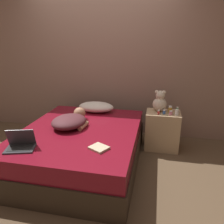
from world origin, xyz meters
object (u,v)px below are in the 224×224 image
object	(u,v)px
person_lying	(71,120)
bottle_blue	(164,112)
bottle_amber	(170,109)
bottle_red	(159,112)
laptop	(21,144)
book	(99,148)
bottle_pink	(171,113)
bottle_green	(177,110)
pillow	(96,107)
bottle_white	(177,112)
teddy_bear	(160,102)

from	to	relation	value
person_lying	bottle_blue	size ratio (longest dim) A/B	11.09
bottle_amber	bottle_red	bearing A→B (deg)	-142.07
laptop	book	world-z (taller)	laptop
bottle_pink	book	distance (m)	1.35
bottle_green	bottle_amber	xyz separation A→B (m)	(-0.11, -0.01, 0.00)
pillow	laptop	distance (m)	1.45
laptop	bottle_pink	size ratio (longest dim) A/B	5.52
bottle_red	bottle_white	xyz separation A→B (m)	(0.26, 0.01, 0.01)
bottle_blue	bottle_amber	xyz separation A→B (m)	(0.09, 0.09, 0.02)
bottle_blue	bottle_white	world-z (taller)	bottle_white
laptop	teddy_bear	xyz separation A→B (m)	(1.44, 1.40, 0.16)
book	bottle_pink	bearing A→B (deg)	54.47
laptop	book	bearing A→B (deg)	-6.00
bottle_red	laptop	bearing A→B (deg)	-138.95
teddy_bear	bottle_red	size ratio (longest dim) A/B	5.07
bottle_red	bottle_amber	world-z (taller)	bottle_amber
laptop	teddy_bear	bearing A→B (deg)	27.22
laptop	bottle_green	world-z (taller)	laptop
person_lying	bottle_green	distance (m)	1.57
pillow	bottle_amber	distance (m)	1.15
teddy_bear	bottle_green	size ratio (longest dim) A/B	3.59
pillow	person_lying	world-z (taller)	person_lying
bottle_white	bottle_green	bearing A→B (deg)	82.87
laptop	bottle_red	xyz separation A→B (m)	(1.43, 1.24, 0.05)
bottle_green	person_lying	bearing A→B (deg)	-154.98
teddy_bear	book	xyz separation A→B (m)	(-0.62, -1.24, -0.20)
person_lying	bottle_blue	xyz separation A→B (m)	(1.23, 0.56, 0.02)
laptop	bottle_white	world-z (taller)	laptop
bottle_red	bottle_white	size ratio (longest dim) A/B	0.75
bottle_amber	book	xyz separation A→B (m)	(-0.77, -1.21, -0.11)
pillow	bottle_green	distance (m)	1.26
teddy_bear	bottle_red	bearing A→B (deg)	-92.97
book	pillow	bearing A→B (deg)	107.14
bottle_amber	laptop	bearing A→B (deg)	-139.26
bottle_amber	bottle_white	world-z (taller)	bottle_amber
pillow	teddy_bear	world-z (taller)	teddy_bear
bottle_pink	teddy_bear	bearing A→B (deg)	138.06
teddy_bear	bottle_amber	xyz separation A→B (m)	(0.16, -0.03, -0.09)
laptop	bottle_red	size ratio (longest dim) A/B	5.38
pillow	person_lying	size ratio (longest dim) A/B	0.82
bottle_white	pillow	bearing A→B (deg)	174.22
bottle_white	book	world-z (taller)	bottle_white
laptop	bottle_blue	size ratio (longest dim) A/B	5.50
teddy_bear	bottle_blue	xyz separation A→B (m)	(0.07, -0.12, -0.11)
person_lying	laptop	xyz separation A→B (m)	(-0.28, -0.72, -0.03)
bottle_green	bottle_white	world-z (taller)	bottle_green
bottle_blue	book	bearing A→B (deg)	-121.59
book	teddy_bear	bearing A→B (deg)	63.59
pillow	teddy_bear	bearing A→B (deg)	1.19
laptop	bottle_green	bearing A→B (deg)	21.99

